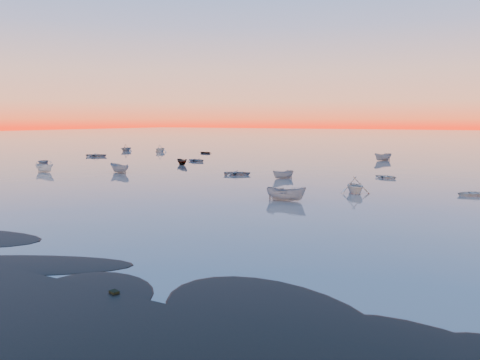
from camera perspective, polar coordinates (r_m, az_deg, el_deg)
The scene contains 5 objects.
ground at distance 122.58m, azimuth 16.30°, elevation 3.10°, with size 600.00×600.00×0.00m, color slate.
mud_lobes at distance 32.99m, azimuth -25.29°, elevation -8.26°, with size 140.00×6.00×0.07m, color black, non-canonical shape.
moored_fleet at distance 77.47m, azimuth 8.82°, elevation 0.99°, with size 124.00×58.00×1.20m, color #BBBBB6, non-canonical shape.
boat_near_left at distance 99.90m, azimuth -22.87°, elevation 1.92°, with size 4.01×1.67×1.00m, color slate.
boat_near_center at distance 49.61m, azimuth 5.63°, elevation -2.53°, with size 4.33×1.83×1.50m, color slate.
Camera 1 is at (25.95, -19.50, 8.50)m, focal length 35.00 mm.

